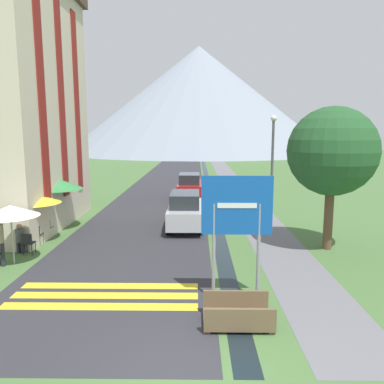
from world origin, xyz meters
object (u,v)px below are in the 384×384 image
road_sign (237,217)px  cafe_umbrella_middle_yellow (34,199)px  hotel_building (0,90)px  cafe_umbrella_front_white (10,211)px  cafe_chair_far_left (47,226)px  person_seated_near (20,237)px  footbridge (237,315)px  cafe_chair_middle (36,233)px  cafe_chair_near_right (28,242)px  streetlamp (272,165)px  parked_car_near (185,210)px  tree_by_path (332,152)px  cafe_chair_far_right (39,226)px  parked_car_far (190,186)px  cafe_umbrella_rear_green (57,184)px

road_sign → cafe_umbrella_middle_yellow: 9.88m
hotel_building → cafe_umbrella_front_white: size_ratio=5.85×
cafe_chair_far_left → person_seated_near: 2.27m
footbridge → cafe_chair_middle: 10.19m
road_sign → hotel_building: bearing=141.6°
hotel_building → cafe_chair_near_right: hotel_building is taller
person_seated_near → road_sign: bearing=-26.8°
streetlamp → parked_car_near: bearing=167.5°
hotel_building → tree_by_path: size_ratio=2.21×
tree_by_path → person_seated_near: bearing=-176.6°
streetlamp → tree_by_path: 3.17m
cafe_chair_far_left → person_seated_near: (-0.16, -2.26, 0.15)m
footbridge → streetlamp: size_ratio=0.31×
parked_car_near → cafe_chair_middle: 6.92m
hotel_building → cafe_chair_far_left: 7.18m
cafe_chair_far_right → hotel_building: bearing=145.4°
parked_car_near → streetlamp: bearing=-12.5°
cafe_chair_far_right → person_seated_near: person_seated_near is taller
parked_car_far → cafe_chair_middle: parked_car_far is taller
cafe_chair_far_right → cafe_chair_near_right: 2.49m
parked_car_near → cafe_umbrella_middle_yellow: (-6.41, -2.54, 1.00)m
parked_car_near → cafe_chair_near_right: parked_car_near is taller
person_seated_near → cafe_chair_far_right: bearing=94.7°
road_sign → cafe_chair_far_right: (-8.27, 6.31, -1.89)m
road_sign → streetlamp: streetlamp is taller
parked_car_far → cafe_chair_near_right: (-6.05, -12.85, -0.40)m
hotel_building → streetlamp: bearing=-5.2°
cafe_chair_far_left → streetlamp: (10.32, 0.94, 2.73)m
cafe_chair_far_right → cafe_umbrella_middle_yellow: cafe_umbrella_middle_yellow is taller
cafe_umbrella_rear_green → cafe_umbrella_middle_yellow: bearing=-94.8°
cafe_chair_far_left → cafe_chair_middle: 1.19m
parked_car_far → tree_by_path: bearing=-63.7°
footbridge → tree_by_path: (4.34, 6.20, 3.75)m
parked_car_near → streetlamp: size_ratio=0.78×
road_sign → person_seated_near: 9.22m
hotel_building → footbridge: hotel_building is taller
cafe_chair_near_right → cafe_umbrella_middle_yellow: (-0.41, 1.74, 1.40)m
cafe_chair_far_left → cafe_umbrella_middle_yellow: cafe_umbrella_middle_yellow is taller
cafe_chair_far_right → cafe_chair_middle: size_ratio=1.00×
footbridge → tree_by_path: size_ratio=0.30×
parked_car_far → person_seated_near: (-6.44, -12.66, -0.25)m
parked_car_far → hotel_building: bearing=-137.5°
cafe_umbrella_middle_yellow → parked_car_far: bearing=59.8°
cafe_chair_far_left → cafe_umbrella_middle_yellow: size_ratio=0.38×
cafe_chair_near_right → parked_car_far: bearing=60.5°
cafe_chair_far_right → cafe_chair_far_left: 0.34m
cafe_umbrella_rear_green → cafe_chair_far_left: bearing=-90.4°
parked_car_far → cafe_chair_far_left: bearing=-121.1°
hotel_building → cafe_chair_middle: (2.78, -3.31, -6.28)m
parked_car_near → cafe_umbrella_front_white: size_ratio=1.98×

